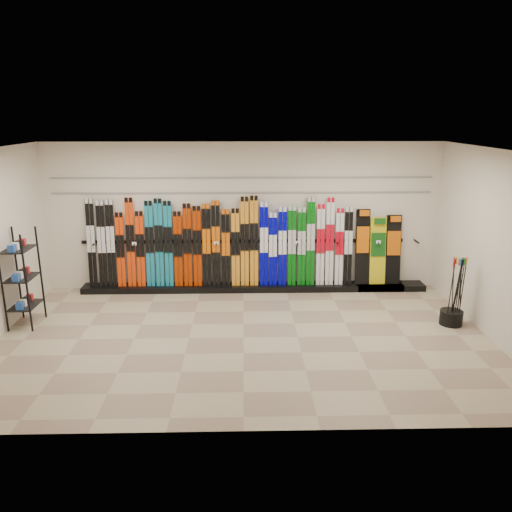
{
  "coord_description": "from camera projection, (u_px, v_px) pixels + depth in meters",
  "views": [
    {
      "loc": [
        0.02,
        -7.47,
        3.52
      ],
      "look_at": [
        0.23,
        1.0,
        1.1
      ],
      "focal_mm": 35.0,
      "sensor_mm": 36.0,
      "label": 1
    }
  ],
  "objects": [
    {
      "name": "ski_poles",
      "position": [
        457.0,
        292.0,
        8.48
      ],
      "size": [
        0.31,
        0.19,
        1.18
      ],
      "color": "black",
      "rests_on": "pole_bin"
    },
    {
      "name": "floor",
      "position": [
        243.0,
        337.0,
        8.15
      ],
      "size": [
        8.0,
        8.0,
        0.0
      ],
      "primitive_type": "plane",
      "color": "gray",
      "rests_on": "ground"
    },
    {
      "name": "snowboards",
      "position": [
        378.0,
        249.0,
        10.24
      ],
      "size": [
        0.94,
        0.24,
        1.54
      ],
      "color": "black",
      "rests_on": "ski_rack_base"
    },
    {
      "name": "pole_bin",
      "position": [
        451.0,
        317.0,
        8.63
      ],
      "size": [
        0.39,
        0.39,
        0.25
      ],
      "primitive_type": "cylinder",
      "color": "black",
      "rests_on": "floor"
    },
    {
      "name": "ceiling",
      "position": [
        242.0,
        151.0,
        7.32
      ],
      "size": [
        8.0,
        8.0,
        0.0
      ],
      "primitive_type": "plane",
      "rotation": [
        3.14,
        0.0,
        0.0
      ],
      "color": "silver",
      "rests_on": "back_wall"
    },
    {
      "name": "back_wall",
      "position": [
        243.0,
        217.0,
        10.14
      ],
      "size": [
        8.0,
        0.0,
        8.0
      ],
      "primitive_type": "plane",
      "rotation": [
        1.57,
        0.0,
        0.0
      ],
      "color": "beige",
      "rests_on": "floor"
    },
    {
      "name": "skis",
      "position": [
        220.0,
        245.0,
        10.1
      ],
      "size": [
        5.37,
        0.2,
        1.83
      ],
      "color": "black",
      "rests_on": "ski_rack_base"
    },
    {
      "name": "right_wall",
      "position": [
        497.0,
        247.0,
        7.83
      ],
      "size": [
        0.0,
        5.0,
        5.0
      ],
      "primitive_type": "plane",
      "rotation": [
        1.57,
        0.0,
        -1.57
      ],
      "color": "beige",
      "rests_on": "floor"
    },
    {
      "name": "slatwall_rail_1",
      "position": [
        243.0,
        178.0,
        9.9
      ],
      "size": [
        7.6,
        0.02,
        0.03
      ],
      "primitive_type": "cube",
      "color": "gray",
      "rests_on": "back_wall"
    },
    {
      "name": "slatwall_rail_0",
      "position": [
        243.0,
        193.0,
        9.98
      ],
      "size": [
        7.6,
        0.02,
        0.03
      ],
      "primitive_type": "cube",
      "color": "gray",
      "rests_on": "back_wall"
    },
    {
      "name": "ski_rack_base",
      "position": [
        254.0,
        287.0,
        10.33
      ],
      "size": [
        8.0,
        0.4,
        0.12
      ],
      "primitive_type": "cube",
      "color": "black",
      "rests_on": "floor"
    },
    {
      "name": "accessory_rack",
      "position": [
        22.0,
        278.0,
        8.44
      ],
      "size": [
        0.4,
        0.6,
        1.67
      ],
      "primitive_type": "cube",
      "color": "black",
      "rests_on": "floor"
    }
  ]
}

